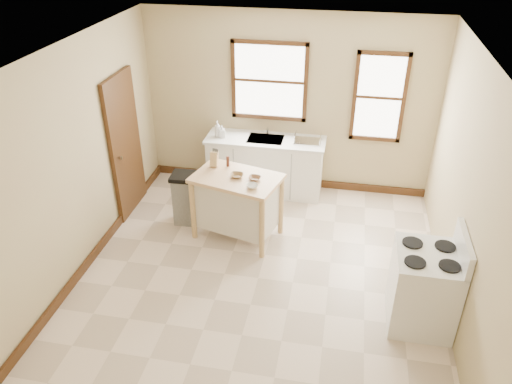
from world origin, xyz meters
TOP-DOWN VIEW (x-y plane):
  - floor at (0.00, 0.00)m, footprint 5.00×5.00m
  - ceiling at (0.00, 0.00)m, footprint 5.00×5.00m
  - wall_back at (0.00, 2.50)m, footprint 4.50×0.04m
  - wall_left at (-2.25, 0.00)m, footprint 0.04×5.00m
  - wall_right at (2.25, 0.00)m, footprint 0.04×5.00m
  - window_main at (-0.30, 2.48)m, footprint 1.17×0.06m
  - window_side at (1.35, 2.48)m, footprint 0.77×0.06m
  - door_left at (-2.21, 1.30)m, footprint 0.06×0.90m
  - baseboard_back at (0.00, 2.47)m, footprint 4.50×0.04m
  - baseboard_left at (-2.22, 0.00)m, footprint 0.04×5.00m
  - sink_counter at (-0.30, 2.20)m, footprint 1.86×0.62m
  - faucet at (-0.30, 2.38)m, footprint 0.03×0.03m
  - soap_bottle_a at (-1.05, 2.14)m, footprint 0.11×0.11m
  - soap_bottle_b at (-0.98, 2.13)m, footprint 0.11×0.11m
  - dish_rack at (0.35, 2.21)m, footprint 0.48×0.41m
  - kitchen_island at (-0.46, 0.88)m, footprint 1.29×1.00m
  - knife_block at (-0.83, 1.13)m, footprint 0.10×0.10m
  - pepper_grinder at (-0.65, 1.16)m, footprint 0.05×0.05m
  - bowl_a at (-0.46, 0.88)m, footprint 0.19×0.19m
  - bowl_b at (-0.21, 0.85)m, footprint 0.18×0.18m
  - bowl_c at (-0.20, 0.63)m, footprint 0.18×0.18m
  - trash_bin at (-1.26, 1.08)m, footprint 0.42×0.36m
  - gas_stove at (1.90, -0.36)m, footprint 0.74×0.75m

SIDE VIEW (x-z plane):
  - floor at x=0.00m, z-range 0.00..0.00m
  - baseboard_back at x=0.00m, z-range 0.00..0.12m
  - baseboard_left at x=-2.22m, z-range 0.00..0.12m
  - trash_bin at x=-1.26m, z-range 0.00..0.78m
  - sink_counter at x=-0.30m, z-range 0.00..0.92m
  - kitchen_island at x=-0.46m, z-range 0.00..0.94m
  - gas_stove at x=1.90m, z-range 0.00..1.19m
  - bowl_b at x=-0.21m, z-range 0.94..0.98m
  - bowl_a at x=-0.46m, z-range 0.94..0.98m
  - bowl_c at x=-0.20m, z-range 0.94..0.98m
  - dish_rack at x=0.35m, z-range 0.92..1.02m
  - pepper_grinder at x=-0.65m, z-range 0.94..1.09m
  - soap_bottle_b at x=-0.98m, z-range 0.92..1.12m
  - faucet at x=-0.30m, z-range 0.92..1.14m
  - knife_block at x=-0.83m, z-range 0.94..1.14m
  - soap_bottle_a at x=-1.05m, z-range 0.92..1.18m
  - door_left at x=-2.21m, z-range 0.00..2.10m
  - wall_back at x=0.00m, z-range 0.00..2.80m
  - wall_left at x=-2.25m, z-range 0.00..2.80m
  - wall_right at x=2.25m, z-range 0.00..2.80m
  - window_side at x=1.35m, z-range 0.92..2.29m
  - window_main at x=-0.30m, z-range 1.14..2.36m
  - ceiling at x=0.00m, z-range 2.80..2.80m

